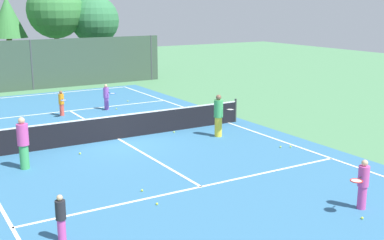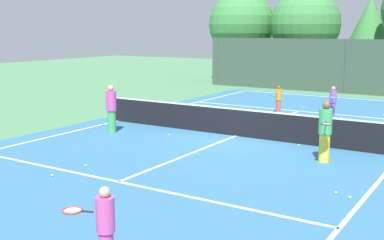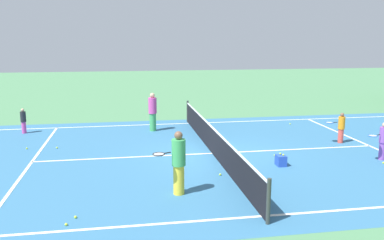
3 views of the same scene
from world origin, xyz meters
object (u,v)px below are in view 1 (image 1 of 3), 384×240
player_3 (219,115)px  tennis_ball_11 (281,147)px  tennis_ball_12 (174,132)px  tennis_ball_3 (362,218)px  tennis_ball_8 (114,125)px  ball_crate (138,120)px  tennis_ball_2 (80,153)px  tennis_ball_6 (142,190)px  player_4 (61,217)px  player_0 (106,97)px  tennis_ball_0 (291,147)px  tennis_ball_5 (61,107)px  player_1 (62,103)px  tennis_ball_10 (128,101)px  tennis_ball_9 (105,91)px  tennis_ball_4 (157,204)px  player_5 (23,143)px  tennis_ball_1 (116,109)px

player_3 → tennis_ball_11: player_3 is taller
tennis_ball_12 → tennis_ball_3: bearing=-90.7°
tennis_ball_3 → tennis_ball_8: size_ratio=1.00×
ball_crate → tennis_ball_2: ball_crate is taller
player_3 → tennis_ball_12: player_3 is taller
tennis_ball_6 → tennis_ball_11: (6.55, 1.41, 0.00)m
player_4 → player_0: bearing=64.5°
player_4 → tennis_ball_6: (2.94, 1.86, -0.55)m
tennis_ball_0 → tennis_ball_3: size_ratio=1.00×
tennis_ball_5 → player_1: bearing=-104.6°
ball_crate → player_3: bearing=-62.6°
tennis_ball_10 → tennis_ball_12: bearing=-98.8°
player_1 → tennis_ball_11: bearing=-60.8°
tennis_ball_9 → tennis_ball_11: 15.36m
tennis_ball_2 → tennis_ball_4: size_ratio=1.00×
tennis_ball_8 → tennis_ball_6: bearing=-106.7°
player_3 → tennis_ball_2: bearing=174.9°
tennis_ball_5 → tennis_ball_11: size_ratio=1.00×
player_0 → player_5: (-5.92, -7.61, 0.21)m
tennis_ball_4 → player_4: bearing=-165.7°
player_5 → tennis_ball_4: size_ratio=26.82×
tennis_ball_1 → tennis_ball_8: size_ratio=1.00×
tennis_ball_2 → tennis_ball_8: (2.75, 3.44, 0.00)m
tennis_ball_2 → tennis_ball_5: size_ratio=1.00×
tennis_ball_8 → tennis_ball_12: (1.74, -2.46, 0.00)m
tennis_ball_0 → tennis_ball_11: 0.40m
tennis_ball_0 → tennis_ball_1: (-3.02, 10.07, 0.00)m
tennis_ball_4 → tennis_ball_12: (4.23, 6.65, 0.00)m
player_5 → tennis_ball_6: size_ratio=26.82×
tennis_ball_2 → player_0: bearing=61.4°
player_0 → tennis_ball_2: bearing=-118.6°
player_4 → tennis_ball_0: size_ratio=17.19×
player_4 → tennis_ball_9: 20.35m
tennis_ball_3 → tennis_ball_1: bearing=90.4°
tennis_ball_2 → tennis_ball_9: bearing=64.9°
player_3 → tennis_ball_5: player_3 is taller
tennis_ball_12 → tennis_ball_8: bearing=125.3°
player_1 → tennis_ball_2: bearing=-101.5°
tennis_ball_2 → tennis_ball_11: 7.58m
ball_crate → tennis_ball_0: bearing=-62.4°
tennis_ball_8 → player_3: bearing=-52.5°
tennis_ball_4 → tennis_ball_6: same height
tennis_ball_5 → tennis_ball_8: (0.86, -5.29, 0.00)m
ball_crate → tennis_ball_11: ball_crate is taller
player_4 → tennis_ball_12: player_4 is taller
player_3 → tennis_ball_12: bearing=131.0°
tennis_ball_8 → tennis_ball_11: (4.15, -6.57, 0.00)m
tennis_ball_8 → tennis_ball_5: bearing=99.3°
player_4 → tennis_ball_3: bearing=-22.1°
player_5 → tennis_ball_4: bearing=-64.7°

